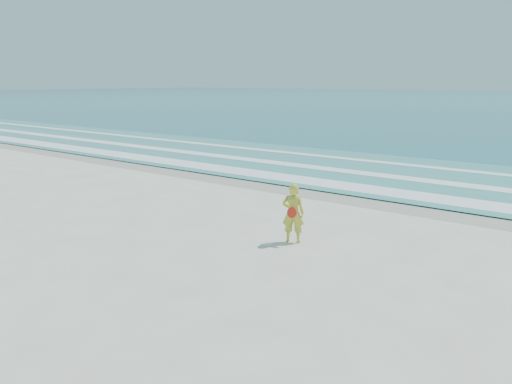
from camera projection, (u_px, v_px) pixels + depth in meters
The scene contains 7 objects.
ground at pixel (137, 267), 10.94m from camera, with size 400.00×400.00×0.00m, color silver.
wet_sand at pixel (335, 194), 17.93m from camera, with size 400.00×2.40×0.00m, color #B2A893.
shallow at pixel (390, 173), 21.80m from camera, with size 400.00×10.00×0.01m, color #59B7AD.
foam_near at pixel (351, 187), 18.93m from camera, with size 400.00×1.40×0.01m, color white.
foam_mid at pixel (382, 175), 21.18m from camera, with size 400.00×0.90×0.01m, color white.
foam_far at pixel (411, 165), 23.74m from camera, with size 400.00×0.60×0.01m, color white.
woman at pixel (293, 213), 12.45m from camera, with size 0.65×0.56×1.51m.
Camera 1 is at (8.34, -6.62, 3.99)m, focal length 35.00 mm.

